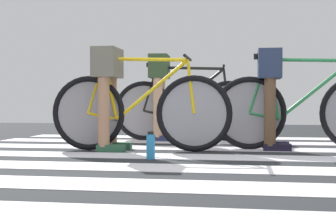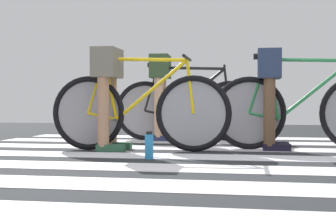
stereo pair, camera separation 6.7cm
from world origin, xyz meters
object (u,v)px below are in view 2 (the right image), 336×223
object	(u,v)px
bicycle_3_of_3	(186,108)
cyclist_3_of_3	(161,85)
bicycle_2_of_3	(302,110)
bicycle_1_of_3	(140,110)
cyclist_1_of_3	(108,84)
water_bottle	(149,146)
cyclist_2_of_3	(270,85)

from	to	relation	value
bicycle_3_of_3	cyclist_3_of_3	distance (m)	0.42
bicycle_2_of_3	bicycle_1_of_3	bearing A→B (deg)	-168.42
cyclist_1_of_3	cyclist_3_of_3	distance (m)	1.36
cyclist_3_of_3	water_bottle	bearing A→B (deg)	-85.30
cyclist_1_of_3	water_bottle	distance (m)	0.99
water_bottle	cyclist_2_of_3	bearing A→B (deg)	44.73
bicycle_1_of_3	cyclist_2_of_3	xyz separation A→B (m)	(1.22, 0.33, 0.24)
cyclist_2_of_3	bicycle_2_of_3	bearing A→B (deg)	0.00
bicycle_3_of_3	cyclist_3_of_3	xyz separation A→B (m)	(-0.31, -0.02, 0.28)
bicycle_2_of_3	cyclist_2_of_3	size ratio (longest dim) A/B	1.79
cyclist_1_of_3	cyclist_3_of_3	size ratio (longest dim) A/B	0.95
bicycle_1_of_3	cyclist_2_of_3	size ratio (longest dim) A/B	1.79
bicycle_2_of_3	bicycle_3_of_3	size ratio (longest dim) A/B	1.00
bicycle_1_of_3	bicycle_2_of_3	distance (m)	1.57
cyclist_2_of_3	cyclist_3_of_3	distance (m)	1.61
bicycle_2_of_3	cyclist_1_of_3	bearing A→B (deg)	-170.31
bicycle_3_of_3	cyclist_2_of_3	bearing A→B (deg)	-49.93
bicycle_3_of_3	cyclist_1_of_3	bearing A→B (deg)	-116.39
bicycle_1_of_3	cyclist_3_of_3	world-z (taller)	cyclist_3_of_3
cyclist_2_of_3	water_bottle	world-z (taller)	cyclist_2_of_3
bicycle_2_of_3	cyclist_2_of_3	distance (m)	0.39
cyclist_1_of_3	bicycle_2_of_3	distance (m)	1.89
cyclist_3_of_3	water_bottle	xyz separation A→B (m)	(0.28, -1.97, -0.56)
cyclist_3_of_3	water_bottle	size ratio (longest dim) A/B	4.56
cyclist_2_of_3	bicycle_3_of_3	distance (m)	1.41
cyclist_2_of_3	water_bottle	xyz separation A→B (m)	(-0.99, -0.98, -0.52)
cyclist_1_of_3	cyclist_2_of_3	distance (m)	1.57
cyclist_2_of_3	cyclist_1_of_3	bearing A→B (deg)	-168.40
bicycle_2_of_3	water_bottle	distance (m)	1.65
cyclist_1_of_3	bicycle_3_of_3	world-z (taller)	cyclist_1_of_3
bicycle_1_of_3	cyclist_3_of_3	bearing A→B (deg)	91.08
bicycle_3_of_3	water_bottle	world-z (taller)	bicycle_3_of_3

